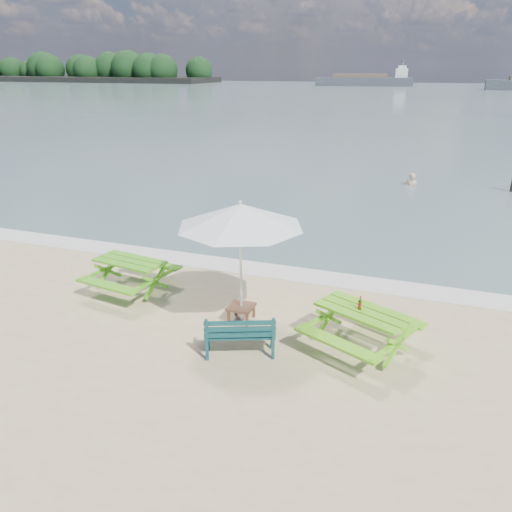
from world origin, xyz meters
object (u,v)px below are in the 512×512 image
(side_table, at_px, (241,313))
(swimmer, at_px, (410,191))
(picnic_table_left, at_px, (131,276))
(patio_umbrella, at_px, (240,215))
(park_bench, at_px, (240,342))
(picnic_table_right, at_px, (361,330))
(beer_bottle, at_px, (360,305))

(side_table, distance_m, swimmer, 14.31)
(picnic_table_left, bearing_deg, patio_umbrella, -8.86)
(side_table, height_order, swimmer, swimmer)
(picnic_table_left, relative_size, side_table, 4.04)
(picnic_table_left, height_order, park_bench, park_bench)
(patio_umbrella, xyz_separation_m, swimmer, (2.47, 14.09, -2.50))
(picnic_table_right, height_order, swimmer, picnic_table_right)
(picnic_table_right, height_order, side_table, picnic_table_right)
(park_bench, xyz_separation_m, beer_bottle, (1.94, 0.92, 0.64))
(picnic_table_right, height_order, beer_bottle, beer_bottle)
(side_table, bearing_deg, beer_bottle, -6.72)
(beer_bottle, bearing_deg, picnic_table_right, -12.41)
(picnic_table_right, relative_size, beer_bottle, 9.36)
(picnic_table_right, height_order, patio_umbrella, patio_umbrella)
(beer_bottle, relative_size, swimmer, 0.16)
(side_table, xyz_separation_m, swimmer, (2.47, 14.09, -0.44))
(beer_bottle, height_order, swimmer, beer_bottle)
(picnic_table_right, relative_size, swimmer, 1.48)
(picnic_table_left, bearing_deg, park_bench, -26.42)
(picnic_table_left, relative_size, picnic_table_right, 0.85)
(patio_umbrella, bearing_deg, beer_bottle, -6.72)
(park_bench, bearing_deg, beer_bottle, 25.40)
(side_table, distance_m, beer_bottle, 2.51)
(patio_umbrella, height_order, swimmer, patio_umbrella)
(swimmer, bearing_deg, beer_bottle, -90.33)
(park_bench, xyz_separation_m, side_table, (-0.45, 1.20, -0.07))
(park_bench, bearing_deg, swimmer, 82.47)
(picnic_table_left, distance_m, side_table, 2.92)
(patio_umbrella, distance_m, swimmer, 14.52)
(park_bench, distance_m, swimmer, 15.43)
(swimmer, bearing_deg, patio_umbrella, -99.94)
(park_bench, height_order, side_table, park_bench)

